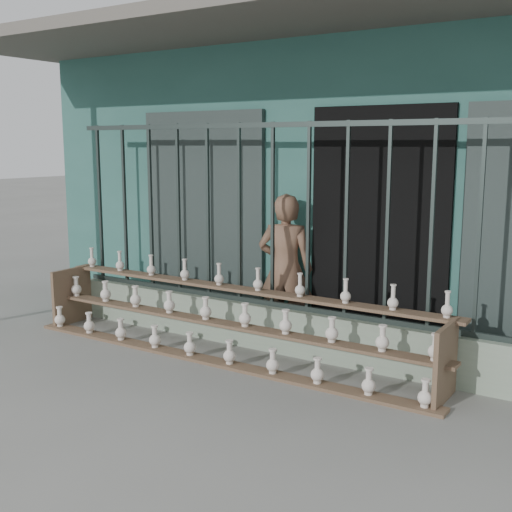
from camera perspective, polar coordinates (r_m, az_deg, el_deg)
The scene contains 6 objects.
ground at distance 5.52m, azimuth -5.71°, elevation -11.81°, with size 60.00×60.00×0.00m, color slate.
workshop_building at distance 8.85m, azimuth 11.44°, elevation 7.01°, with size 7.40×6.60×3.21m.
parapet_wall at distance 6.46m, azimuth 1.44°, elevation -6.40°, with size 5.00×0.20×0.45m, color gray.
security_fence at distance 6.24m, azimuth 1.49°, elevation 3.56°, with size 5.00×0.04×1.80m.
shelf_rack at distance 6.25m, azimuth -2.89°, elevation -5.72°, with size 4.50×0.68×0.85m.
elderly_woman at distance 6.58m, azimuth 2.64°, elevation -1.17°, with size 0.57×0.37×1.55m, color brown.
Camera 1 is at (3.20, -4.01, 2.04)m, focal length 45.00 mm.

